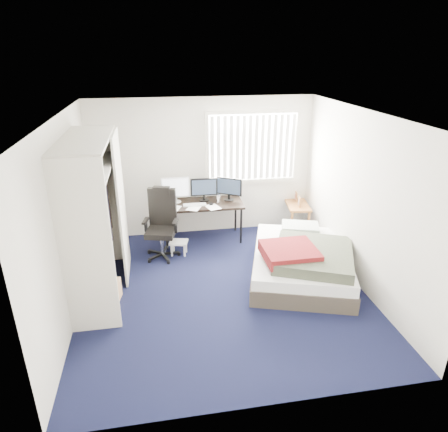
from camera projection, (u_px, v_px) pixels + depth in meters
name	position (u px, v px, depth m)	size (l,w,h in m)	color
ground	(223.00, 289.00, 5.82)	(4.20, 4.20, 0.00)	black
room_shell	(223.00, 192.00, 5.24)	(4.20, 4.20, 4.20)	silver
window_assembly	(253.00, 147.00, 7.20)	(1.72, 0.09, 1.32)	white
closet	(95.00, 204.00, 5.28)	(0.64, 1.84, 2.22)	beige
desk	(202.00, 201.00, 7.12)	(1.46, 0.70, 1.17)	black
office_chair	(162.00, 230.00, 6.64)	(0.67, 0.67, 1.17)	black
footstool	(179.00, 244.00, 6.76)	(0.34, 0.30, 0.24)	white
nightstand	(297.00, 206.00, 7.60)	(0.50, 0.83, 0.72)	brown
bed	(302.00, 261.00, 6.06)	(1.95, 2.26, 0.64)	#3A322A
pine_box	(105.00, 291.00, 5.53)	(0.38, 0.29, 0.29)	tan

